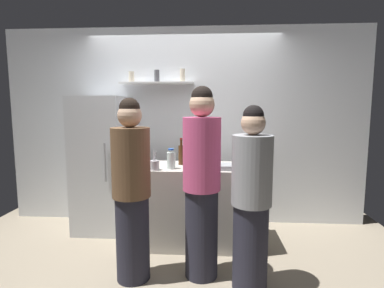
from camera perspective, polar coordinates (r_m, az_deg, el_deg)
The scene contains 13 objects.
ground_plane at distance 3.22m, azimuth -3.50°, elevation -22.03°, with size 5.28×5.28×0.00m, color gray.
back_wall_assembly at distance 4.07m, azimuth -1.46°, elevation 3.35°, with size 4.80×0.32×2.60m.
refrigerator at distance 3.96m, azimuth -16.90°, elevation -3.71°, with size 0.61×0.63×1.69m.
counter at distance 3.51m, azimuth -0.00°, elevation -11.44°, with size 1.44×0.64×0.90m, color #B7B2A8.
baking_pan at distance 3.24m, azimuth 4.73°, elevation -4.30°, with size 0.34×0.24×0.05m, color gray.
utensil_holder at distance 3.19m, azimuth -7.13°, elevation -4.00°, with size 0.10×0.10×0.22m.
wine_bottle_green_glass at distance 3.60m, azimuth -10.20°, elevation -1.62°, with size 0.07×0.07×0.32m.
wine_bottle_amber_glass at distance 3.45m, azimuth -2.06°, elevation -1.97°, with size 0.07×0.07×0.31m.
wine_bottle_dark_glass at distance 3.29m, azimuth -11.85°, elevation -2.79°, with size 0.08×0.08×0.30m.
water_bottle_plastic at distance 3.23m, azimuth -4.00°, elevation -3.02°, with size 0.09×0.09×0.22m.
person_brown_jacket at distance 2.75m, azimuth -11.41°, elevation -8.98°, with size 0.34×0.34×1.64m.
person_pink_top at distance 2.73m, azimuth 1.85°, elevation -7.66°, with size 0.34×0.34×1.75m.
person_grey_hoodie at distance 2.62m, azimuth 11.21°, elevation -10.58°, with size 0.34×0.34×1.58m.
Camera 1 is at (0.36, -2.79, 1.56)m, focal length 28.04 mm.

